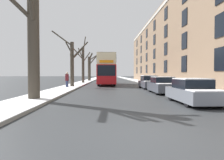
% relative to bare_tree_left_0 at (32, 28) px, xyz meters
% --- Properties ---
extents(ground_plane, '(320.00, 320.00, 0.00)m').
position_rel_bare_tree_left_0_xyz_m(ground_plane, '(5.63, -6.76, -4.27)').
color(ground_plane, '#303335').
extents(sidewalk_left, '(2.49, 130.00, 0.16)m').
position_rel_bare_tree_left_0_xyz_m(sidewalk_left, '(-0.07, 46.24, -4.20)').
color(sidewalk_left, gray).
rests_on(sidewalk_left, ground).
extents(sidewalk_right, '(2.49, 130.00, 0.16)m').
position_rel_bare_tree_left_0_xyz_m(sidewalk_right, '(11.33, 46.24, -4.20)').
color(sidewalk_right, gray).
rests_on(sidewalk_right, ground).
extents(terrace_facade_right, '(9.10, 53.34, 12.22)m').
position_rel_bare_tree_left_0_xyz_m(terrace_facade_right, '(17.07, 22.54, 1.84)').
color(terrace_facade_right, '#8C7056').
rests_on(terrace_facade_right, ground).
extents(bare_tree_left_0, '(2.32, 2.90, 8.73)m').
position_rel_bare_tree_left_0_xyz_m(bare_tree_left_0, '(0.00, 0.00, 0.00)').
color(bare_tree_left_0, '#423A30').
rests_on(bare_tree_left_0, ground).
extents(bare_tree_left_1, '(4.59, 3.49, 6.87)m').
position_rel_bare_tree_left_0_xyz_m(bare_tree_left_1, '(0.15, 12.29, -1.14)').
color(bare_tree_left_1, '#423A30').
rests_on(bare_tree_left_1, ground).
extents(bare_tree_left_2, '(2.73, 2.95, 7.68)m').
position_rel_bare_tree_left_0_xyz_m(bare_tree_left_2, '(0.23, 22.43, -0.74)').
color(bare_tree_left_2, '#423A30').
rests_on(bare_tree_left_2, ground).
extents(bare_tree_left_3, '(3.33, 3.31, 6.78)m').
position_rel_bare_tree_left_0_xyz_m(bare_tree_left_3, '(0.47, 33.76, -0.99)').
color(bare_tree_left_3, '#423A30').
rests_on(bare_tree_left_3, ground).
extents(double_decker_bus, '(2.53, 10.55, 4.37)m').
position_rel_bare_tree_left_0_xyz_m(double_decker_bus, '(4.30, 18.14, -1.80)').
color(double_decker_bus, red).
rests_on(double_decker_bus, ground).
extents(parked_car_0, '(1.78, 4.19, 1.37)m').
position_rel_bare_tree_left_0_xyz_m(parked_car_0, '(9.04, -1.14, -3.64)').
color(parked_car_0, slate).
rests_on(parked_car_0, ground).
extents(parked_car_1, '(1.81, 4.12, 1.39)m').
position_rel_bare_tree_left_0_xyz_m(parked_car_1, '(9.04, 4.73, -3.62)').
color(parked_car_1, '#474C56').
rests_on(parked_car_1, ground).
extents(parked_car_2, '(1.71, 4.29, 1.48)m').
position_rel_bare_tree_left_0_xyz_m(parked_car_2, '(9.04, 10.25, -3.59)').
color(parked_car_2, '#474C56').
rests_on(parked_car_2, ground).
extents(oncoming_van, '(1.94, 4.90, 2.30)m').
position_rel_bare_tree_left_0_xyz_m(oncoming_van, '(3.45, 30.43, -3.03)').
color(oncoming_van, '#333842').
rests_on(oncoming_van, ground).
extents(pedestrian_left_sidewalk, '(0.40, 0.40, 1.85)m').
position_rel_bare_tree_left_0_xyz_m(pedestrian_left_sidewalk, '(-0.16, 10.74, -3.26)').
color(pedestrian_left_sidewalk, navy).
rests_on(pedestrian_left_sidewalk, ground).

